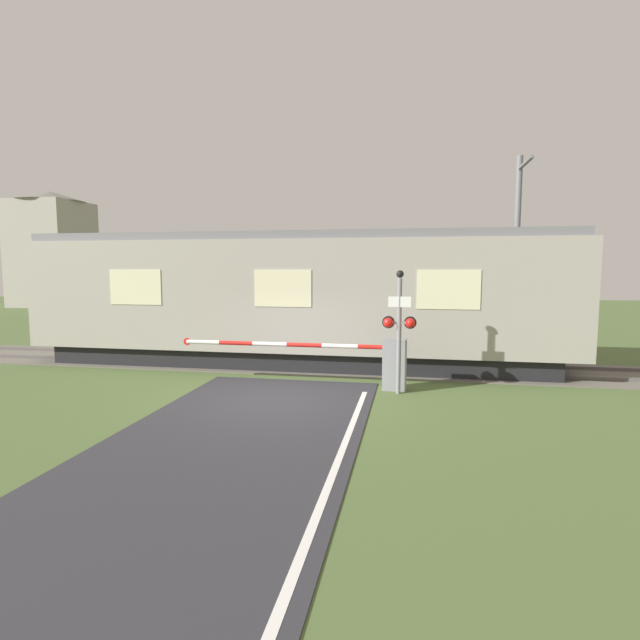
{
  "coord_description": "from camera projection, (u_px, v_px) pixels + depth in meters",
  "views": [
    {
      "loc": [
        3.14,
        -11.07,
        3.1
      ],
      "look_at": [
        0.68,
        2.08,
        1.68
      ],
      "focal_mm": 28.0,
      "sensor_mm": 36.0,
      "label": 1
    }
  ],
  "objects": [
    {
      "name": "train",
      "position": [
        295.0,
        298.0,
        15.66
      ],
      "size": [
        16.65,
        2.98,
        4.14
      ],
      "color": "black",
      "rests_on": "ground_plane"
    },
    {
      "name": "signal_post",
      "position": [
        399.0,
        324.0,
        12.08
      ],
      "size": [
        0.83,
        0.26,
        3.02
      ],
      "color": "gray",
      "rests_on": "ground_plane"
    },
    {
      "name": "distant_building",
      "position": [
        53.0,
        248.0,
        39.73
      ],
      "size": [
        5.45,
        5.45,
        9.04
      ],
      "color": "#9E998E",
      "rests_on": "ground_plane"
    },
    {
      "name": "ground_plane",
      "position": [
        276.0,
        399.0,
        11.73
      ],
      "size": [
        80.0,
        80.0,
        0.0
      ],
      "primitive_type": "plane",
      "color": "#4C6033"
    },
    {
      "name": "crossing_barrier",
      "position": [
        376.0,
        361.0,
        12.68
      ],
      "size": [
        6.01,
        0.44,
        1.31
      ],
      "color": "gray",
      "rests_on": "ground_plane"
    },
    {
      "name": "catenary_pole",
      "position": [
        516.0,
        256.0,
        16.22
      ],
      "size": [
        0.2,
        1.9,
        6.65
      ],
      "color": "slate",
      "rests_on": "ground_plane"
    },
    {
      "name": "track_bed",
      "position": [
        311.0,
        365.0,
        15.79
      ],
      "size": [
        36.0,
        3.2,
        0.13
      ],
      "color": "#666056",
      "rests_on": "ground_plane"
    }
  ]
}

